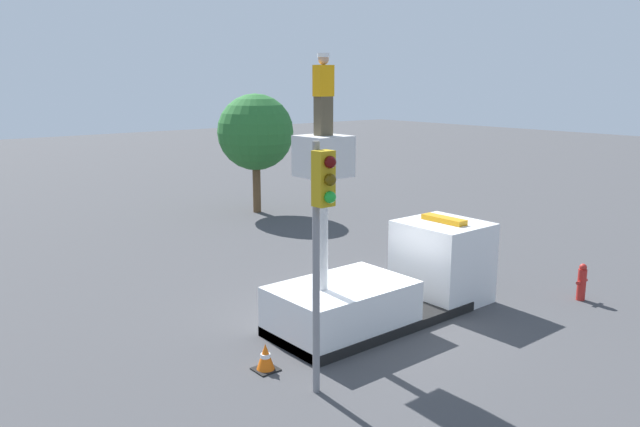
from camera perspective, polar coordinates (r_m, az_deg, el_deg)
ground_plane at (r=15.83m, az=4.73°, el=-9.90°), size 120.00×120.00×0.00m
bucket_truck at (r=15.97m, az=6.56°, el=-6.22°), size 6.31×2.23×4.73m
worker at (r=13.64m, az=0.31°, el=10.82°), size 0.40×0.26×1.75m
traffic_light_pole at (r=11.27m, az=0.10°, el=-0.57°), size 0.34×0.57×4.85m
fire_hydrant at (r=18.59m, az=22.82°, el=-5.81°), size 0.47×0.23×1.03m
traffic_cone_rear at (r=13.32m, az=-5.00°, el=-13.00°), size 0.48×0.48×0.59m
tree_left_bg at (r=28.28m, az=-5.91°, el=7.38°), size 3.41×3.41×5.37m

